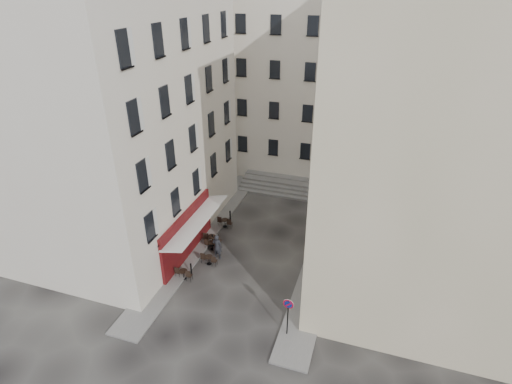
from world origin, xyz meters
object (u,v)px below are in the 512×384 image
at_px(bistro_table_a, 184,274).
at_px(no_parking_sign, 288,311).
at_px(pedestrian, 217,247).
at_px(bistro_table_b, 209,259).

bearing_deg(bistro_table_a, no_parking_sign, -18.30).
bearing_deg(bistro_table_a, pedestrian, 66.13).
bearing_deg(pedestrian, bistro_table_b, 73.58).
height_order(bistro_table_a, pedestrian, pedestrian).
bearing_deg(bistro_table_b, bistro_table_a, -116.42).
xyz_separation_m(bistro_table_a, bistro_table_b, (0.94, 1.89, -0.01)).
xyz_separation_m(no_parking_sign, bistro_table_a, (-7.48, 2.47, -1.38)).
distance_m(no_parking_sign, bistro_table_b, 7.98).
relative_size(bistro_table_b, pedestrian, 0.61).
distance_m(bistro_table_b, pedestrian, 1.03).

